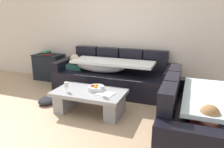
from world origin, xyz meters
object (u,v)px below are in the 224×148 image
at_px(book_stack_on_cabinet, 47,53).
at_px(couch_along_wall, 112,76).
at_px(fruit_bowl, 96,88).
at_px(wine_glass_near_right, 102,89).
at_px(couch_near_window, 198,119).
at_px(coffee_table, 90,99).
at_px(crumpled_garment, 48,100).
at_px(wine_glass_near_left, 66,85).
at_px(side_cabinet, 49,67).
at_px(open_magazine, 105,94).

bearing_deg(book_stack_on_cabinet, couch_along_wall, -6.99).
height_order(fruit_bowl, wine_glass_near_right, wine_glass_near_right).
xyz_separation_m(couch_along_wall, couch_near_window, (1.72, -1.47, 0.01)).
bearing_deg(coffee_table, book_stack_on_cabinet, 143.70).
bearing_deg(couch_near_window, crumpled_garment, 81.51).
distance_m(couch_near_window, wine_glass_near_left, 2.06).
xyz_separation_m(coffee_table, wine_glass_near_right, (0.29, -0.14, 0.26)).
height_order(coffee_table, wine_glass_near_right, wine_glass_near_right).
distance_m(wine_glass_near_right, side_cabinet, 2.58).
xyz_separation_m(couch_along_wall, wine_glass_near_left, (-0.33, -1.28, 0.17)).
bearing_deg(wine_glass_near_left, fruit_bowl, 28.47).
bearing_deg(side_cabinet, book_stack_on_cabinet, 179.46).
bearing_deg(open_magazine, book_stack_on_cabinet, 154.50).
relative_size(open_magazine, crumpled_garment, 0.70).
bearing_deg(couch_near_window, couch_along_wall, 49.55).
bearing_deg(book_stack_on_cabinet, coffee_table, -36.30).
xyz_separation_m(couch_near_window, fruit_bowl, (-1.62, 0.41, 0.09)).
distance_m(open_magazine, side_cabinet, 2.52).
height_order(couch_along_wall, coffee_table, couch_along_wall).
bearing_deg(couch_near_window, fruit_bowl, 75.72).
height_order(couch_near_window, coffee_table, couch_near_window).
relative_size(couch_near_window, open_magazine, 6.38).
bearing_deg(couch_near_window, book_stack_on_cabinet, 64.54).
bearing_deg(wine_glass_near_left, side_cabinet, 134.02).
bearing_deg(couch_near_window, wine_glass_near_left, 84.96).
xyz_separation_m(open_magazine, book_stack_on_cabinet, (-2.14, 1.38, 0.30)).
height_order(wine_glass_near_left, book_stack_on_cabinet, book_stack_on_cabinet).
relative_size(couch_along_wall, open_magazine, 9.04).
distance_m(coffee_table, open_magazine, 0.34).
bearing_deg(couch_near_window, side_cabinet, 64.28).
height_order(side_cabinet, crumpled_garment, side_cabinet).
bearing_deg(wine_glass_near_right, couch_near_window, -7.90).
relative_size(coffee_table, side_cabinet, 1.67).
bearing_deg(book_stack_on_cabinet, open_magazine, -32.84).
distance_m(coffee_table, side_cabinet, 2.25).
bearing_deg(open_magazine, couch_near_window, -4.94).
bearing_deg(crumpled_garment, book_stack_on_cabinet, 125.87).
bearing_deg(crumpled_garment, coffee_table, -3.29).
relative_size(wine_glass_near_left, side_cabinet, 0.23).
xyz_separation_m(coffee_table, crumpled_garment, (-0.90, 0.05, -0.18)).
relative_size(couch_along_wall, wine_glass_near_left, 15.25).
xyz_separation_m(couch_along_wall, wine_glass_near_right, (0.30, -1.27, 0.17)).
relative_size(couch_along_wall, side_cabinet, 3.52).
xyz_separation_m(couch_near_window, wine_glass_near_left, (-2.05, 0.18, 0.16)).
height_order(open_magazine, side_cabinet, side_cabinet).
bearing_deg(side_cabinet, wine_glass_near_left, -45.98).
distance_m(couch_near_window, crumpled_garment, 2.65).
distance_m(couch_along_wall, book_stack_on_cabinet, 1.88).
distance_m(couch_along_wall, fruit_bowl, 1.06).
bearing_deg(wine_glass_near_left, crumpled_garment, 159.55).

